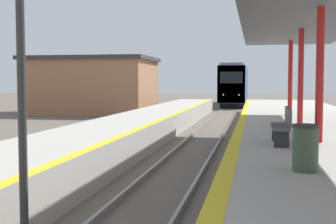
{
  "coord_description": "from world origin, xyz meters",
  "views": [
    {
      "loc": [
        2.12,
        -1.47,
        2.6
      ],
      "look_at": [
        -1.81,
        19.84,
        1.19
      ],
      "focal_mm": 50.0,
      "sensor_mm": 36.0,
      "label": 1
    }
  ],
  "objects_px": {
    "signal_near": "(20,16)",
    "trash_bin": "(305,148)",
    "bench": "(283,125)",
    "train": "(235,85)"
  },
  "relations": [
    {
      "from": "bench",
      "to": "signal_near",
      "type": "bearing_deg",
      "value": -123.23
    },
    {
      "from": "signal_near",
      "to": "bench",
      "type": "bearing_deg",
      "value": 56.77
    },
    {
      "from": "trash_bin",
      "to": "bench",
      "type": "bearing_deg",
      "value": 92.75
    },
    {
      "from": "trash_bin",
      "to": "bench",
      "type": "height_order",
      "value": "bench"
    },
    {
      "from": "train",
      "to": "signal_near",
      "type": "distance_m",
      "value": 46.56
    },
    {
      "from": "signal_near",
      "to": "trash_bin",
      "type": "distance_m",
      "value": 5.15
    },
    {
      "from": "train",
      "to": "bench",
      "type": "height_order",
      "value": "train"
    },
    {
      "from": "signal_near",
      "to": "bench",
      "type": "relative_size",
      "value": 3.12
    },
    {
      "from": "signal_near",
      "to": "trash_bin",
      "type": "xyz_separation_m",
      "value": [
        4.08,
        2.39,
        -2.06
      ]
    },
    {
      "from": "signal_near",
      "to": "bench",
      "type": "height_order",
      "value": "signal_near"
    }
  ]
}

